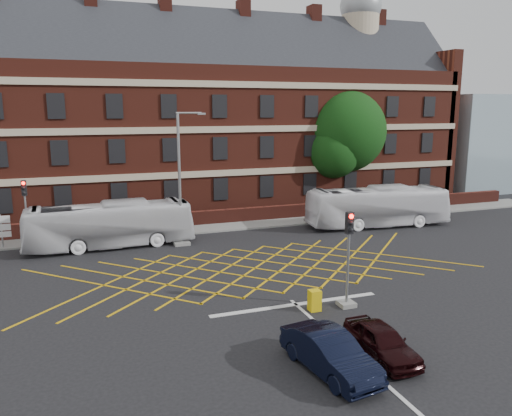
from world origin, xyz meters
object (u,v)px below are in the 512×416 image
object	(u,v)px
bus_right	(378,207)
car_navy	(330,353)
car_maroon	(381,341)
direction_signs	(1,228)
deciduous_tree	(344,137)
traffic_light_near	(348,268)
street_lamp	(181,201)
traffic_light_far	(27,220)
utility_cabinet	(315,300)
bus_left	(110,225)

from	to	relation	value
bus_right	car_navy	bearing A→B (deg)	148.81
car_maroon	direction_signs	world-z (taller)	direction_signs
deciduous_tree	direction_signs	size ratio (longest dim) A/B	4.68
car_navy	traffic_light_near	bearing A→B (deg)	45.92
street_lamp	direction_signs	world-z (taller)	street_lamp
deciduous_tree	traffic_light_far	xyz separation A→B (m)	(-25.89, -6.19, -4.34)
car_maroon	street_lamp	xyz separation A→B (m)	(-3.62, 17.15, 2.26)
street_lamp	car_maroon	bearing A→B (deg)	-78.09
car_navy	utility_cabinet	bearing A→B (deg)	60.50
car_maroon	bus_left	bearing A→B (deg)	113.59
bus_right	car_maroon	xyz separation A→B (m)	(-11.10, -17.29, -0.89)
direction_signs	car_navy	bearing A→B (deg)	-58.63
deciduous_tree	traffic_light_near	world-z (taller)	deciduous_tree
traffic_light_near	traffic_light_far	xyz separation A→B (m)	(-14.11, 15.24, 0.00)
car_maroon	traffic_light_near	world-z (taller)	traffic_light_near
deciduous_tree	traffic_light_far	bearing A→B (deg)	-166.55
car_maroon	traffic_light_far	world-z (taller)	traffic_light_far
traffic_light_near	direction_signs	world-z (taller)	traffic_light_near
car_navy	direction_signs	size ratio (longest dim) A/B	1.87
traffic_light_far	car_navy	bearing A→B (deg)	-61.82
bus_left	bus_right	distance (m)	19.12
bus_left	deciduous_tree	world-z (taller)	deciduous_tree
street_lamp	direction_signs	xyz separation A→B (m)	(-10.80, 2.62, -1.48)
bus_right	utility_cabinet	bearing A→B (deg)	143.95
bus_right	traffic_light_near	bearing A→B (deg)	148.17
car_maroon	street_lamp	size ratio (longest dim) A/B	0.42
direction_signs	traffic_light_near	bearing A→B (deg)	-44.38
bus_left	direction_signs	distance (m)	6.63
traffic_light_far	street_lamp	bearing A→B (deg)	-15.52
traffic_light_near	traffic_light_far	distance (m)	20.77
bus_left	deciduous_tree	xyz separation A→B (m)	(20.99, 7.85, 4.66)
bus_left	car_navy	world-z (taller)	bus_left
direction_signs	bus_right	bearing A→B (deg)	-5.56
bus_right	street_lamp	bearing A→B (deg)	96.44
traffic_light_near	direction_signs	bearing A→B (deg)	135.62
bus_left	bus_right	bearing A→B (deg)	-94.16
traffic_light_near	bus_left	bearing A→B (deg)	124.13
car_maroon	direction_signs	xyz separation A→B (m)	(-14.41, 19.78, 0.78)
bus_right	street_lamp	xyz separation A→B (m)	(-14.71, -0.14, 1.36)
deciduous_tree	car_maroon	bearing A→B (deg)	-116.60
bus_left	street_lamp	world-z (taller)	street_lamp
car_maroon	utility_cabinet	xyz separation A→B (m)	(-0.36, 4.55, -0.14)
bus_left	car_navy	distance (m)	19.28
traffic_light_far	direction_signs	xyz separation A→B (m)	(-1.50, 0.04, -0.39)
bus_left	deciduous_tree	distance (m)	22.89
utility_cabinet	car_maroon	bearing A→B (deg)	-85.43
car_maroon	utility_cabinet	world-z (taller)	car_maroon
car_navy	deciduous_tree	xyz separation A→B (m)	(15.17, 26.21, 5.42)
bus_left	street_lamp	bearing A→B (deg)	-103.71
car_navy	direction_signs	xyz separation A→B (m)	(-12.23, 20.05, 0.70)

